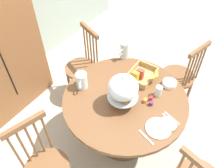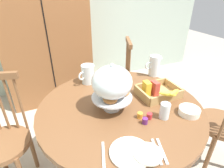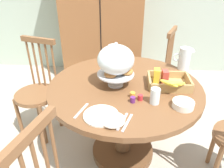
{
  "view_description": "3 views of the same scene",
  "coord_description": "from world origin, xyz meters",
  "px_view_note": "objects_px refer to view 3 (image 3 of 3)",
  "views": [
    {
      "loc": [
        -1.35,
        -0.79,
        2.41
      ],
      "look_at": [
        -0.08,
        0.06,
        0.84
      ],
      "focal_mm": 37.26,
      "sensor_mm": 36.0,
      "label": 1
    },
    {
      "loc": [
        -0.57,
        -1.07,
        1.51
      ],
      "look_at": [
        -0.08,
        0.06,
        0.84
      ],
      "focal_mm": 29.17,
      "sensor_mm": 36.0,
      "label": 2
    },
    {
      "loc": [
        -0.08,
        -1.56,
        1.56
      ],
      "look_at": [
        -0.18,
        -0.09,
        0.74
      ],
      "focal_mm": 34.47,
      "sensor_mm": 36.0,
      "label": 3
    }
  ],
  "objects_px": {
    "windsor_chair_by_cabinet": "(38,93)",
    "china_plate_small": "(113,120)",
    "windsor_chair_near_window": "(155,72)",
    "china_plate_large": "(101,115)",
    "orange_juice_pitcher": "(184,59)",
    "wooden_armoire": "(103,12)",
    "cereal_basket": "(167,81)",
    "dining_table": "(124,107)",
    "milk_pitcher": "(114,55)",
    "pastry_stand_with_dome": "(116,61)",
    "cereal_bowl": "(183,104)",
    "drinking_glass": "(155,96)"
  },
  "relations": [
    {
      "from": "milk_pitcher",
      "to": "cereal_basket",
      "type": "height_order",
      "value": "milk_pitcher"
    },
    {
      "from": "windsor_chair_by_cabinet",
      "to": "china_plate_large",
      "type": "distance_m",
      "value": 1.03
    },
    {
      "from": "pastry_stand_with_dome",
      "to": "drinking_glass",
      "type": "xyz_separation_m",
      "value": [
        0.27,
        -0.23,
        -0.14
      ]
    },
    {
      "from": "windsor_chair_near_window",
      "to": "windsor_chair_by_cabinet",
      "type": "xyz_separation_m",
      "value": [
        -1.2,
        -0.55,
        0.0
      ]
    },
    {
      "from": "milk_pitcher",
      "to": "cereal_bowl",
      "type": "relative_size",
      "value": 1.29
    },
    {
      "from": "drinking_glass",
      "to": "cereal_basket",
      "type": "bearing_deg",
      "value": 63.06
    },
    {
      "from": "wooden_armoire",
      "to": "windsor_chair_by_cabinet",
      "type": "distance_m",
      "value": 1.51
    },
    {
      "from": "pastry_stand_with_dome",
      "to": "wooden_armoire",
      "type": "bearing_deg",
      "value": 99.37
    },
    {
      "from": "cereal_basket",
      "to": "drinking_glass",
      "type": "distance_m",
      "value": 0.26
    },
    {
      "from": "dining_table",
      "to": "china_plate_small",
      "type": "distance_m",
      "value": 0.52
    },
    {
      "from": "dining_table",
      "to": "pastry_stand_with_dome",
      "type": "distance_m",
      "value": 0.42
    },
    {
      "from": "windsor_chair_by_cabinet",
      "to": "wooden_armoire",
      "type": "bearing_deg",
      "value": 68.6
    },
    {
      "from": "wooden_armoire",
      "to": "orange_juice_pitcher",
      "type": "distance_m",
      "value": 1.53
    },
    {
      "from": "windsor_chair_near_window",
      "to": "windsor_chair_by_cabinet",
      "type": "bearing_deg",
      "value": -155.53
    },
    {
      "from": "wooden_armoire",
      "to": "china_plate_small",
      "type": "distance_m",
      "value": 2.09
    },
    {
      "from": "dining_table",
      "to": "windsor_chair_by_cabinet",
      "type": "distance_m",
      "value": 0.9
    },
    {
      "from": "windsor_chair_near_window",
      "to": "windsor_chair_by_cabinet",
      "type": "height_order",
      "value": "same"
    },
    {
      "from": "orange_juice_pitcher",
      "to": "china_plate_large",
      "type": "xyz_separation_m",
      "value": [
        -0.65,
        -0.74,
        -0.08
      ]
    },
    {
      "from": "windsor_chair_near_window",
      "to": "china_plate_large",
      "type": "xyz_separation_m",
      "value": [
        -0.49,
        -1.24,
        0.29
      ]
    },
    {
      "from": "pastry_stand_with_dome",
      "to": "cereal_basket",
      "type": "xyz_separation_m",
      "value": [
        0.39,
        0.0,
        -0.16
      ]
    },
    {
      "from": "dining_table",
      "to": "pastry_stand_with_dome",
      "type": "height_order",
      "value": "pastry_stand_with_dome"
    },
    {
      "from": "wooden_armoire",
      "to": "windsor_chair_by_cabinet",
      "type": "height_order",
      "value": "wooden_armoire"
    },
    {
      "from": "windsor_chair_near_window",
      "to": "milk_pitcher",
      "type": "distance_m",
      "value": 0.71
    },
    {
      "from": "orange_juice_pitcher",
      "to": "china_plate_small",
      "type": "relative_size",
      "value": 1.3
    },
    {
      "from": "dining_table",
      "to": "drinking_glass",
      "type": "bearing_deg",
      "value": -50.21
    },
    {
      "from": "milk_pitcher",
      "to": "cereal_bowl",
      "type": "bearing_deg",
      "value": -55.02
    },
    {
      "from": "orange_juice_pitcher",
      "to": "cereal_bowl",
      "type": "bearing_deg",
      "value": -102.22
    },
    {
      "from": "dining_table",
      "to": "orange_juice_pitcher",
      "type": "relative_size",
      "value": 6.11
    },
    {
      "from": "china_plate_small",
      "to": "pastry_stand_with_dome",
      "type": "bearing_deg",
      "value": 90.65
    },
    {
      "from": "wooden_armoire",
      "to": "drinking_glass",
      "type": "bearing_deg",
      "value": -73.67
    },
    {
      "from": "china_plate_small",
      "to": "cereal_bowl",
      "type": "relative_size",
      "value": 1.07
    },
    {
      "from": "china_plate_small",
      "to": "windsor_chair_by_cabinet",
      "type": "bearing_deg",
      "value": 136.67
    },
    {
      "from": "windsor_chair_by_cabinet",
      "to": "cereal_bowl",
      "type": "height_order",
      "value": "windsor_chair_by_cabinet"
    },
    {
      "from": "dining_table",
      "to": "cereal_basket",
      "type": "relative_size",
      "value": 3.77
    },
    {
      "from": "wooden_armoire",
      "to": "drinking_glass",
      "type": "relative_size",
      "value": 17.82
    },
    {
      "from": "pastry_stand_with_dome",
      "to": "cereal_bowl",
      "type": "bearing_deg",
      "value": -30.38
    },
    {
      "from": "wooden_armoire",
      "to": "cereal_basket",
      "type": "xyz_separation_m",
      "value": [
        0.66,
        -1.6,
        -0.2
      ]
    },
    {
      "from": "orange_juice_pitcher",
      "to": "cereal_basket",
      "type": "xyz_separation_m",
      "value": [
        -0.19,
        -0.33,
        -0.05
      ]
    },
    {
      "from": "drinking_glass",
      "to": "wooden_armoire",
      "type": "bearing_deg",
      "value": 106.33
    },
    {
      "from": "orange_juice_pitcher",
      "to": "drinking_glass",
      "type": "height_order",
      "value": "orange_juice_pitcher"
    },
    {
      "from": "wooden_armoire",
      "to": "milk_pitcher",
      "type": "height_order",
      "value": "wooden_armoire"
    },
    {
      "from": "windsor_chair_near_window",
      "to": "wooden_armoire",
      "type": "bearing_deg",
      "value": 131.69
    },
    {
      "from": "milk_pitcher",
      "to": "drinking_glass",
      "type": "distance_m",
      "value": 0.74
    },
    {
      "from": "cereal_basket",
      "to": "pastry_stand_with_dome",
      "type": "bearing_deg",
      "value": -179.29
    },
    {
      "from": "wooden_armoire",
      "to": "windsor_chair_near_window",
      "type": "distance_m",
      "value": 1.16
    },
    {
      "from": "milk_pitcher",
      "to": "china_plate_large",
      "type": "distance_m",
      "value": 0.84
    },
    {
      "from": "milk_pitcher",
      "to": "wooden_armoire",
      "type": "bearing_deg",
      "value": 100.9
    },
    {
      "from": "wooden_armoire",
      "to": "dining_table",
      "type": "relative_size",
      "value": 1.65
    },
    {
      "from": "orange_juice_pitcher",
      "to": "china_plate_large",
      "type": "height_order",
      "value": "orange_juice_pitcher"
    },
    {
      "from": "windsor_chair_by_cabinet",
      "to": "china_plate_small",
      "type": "height_order",
      "value": "windsor_chair_by_cabinet"
    }
  ]
}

